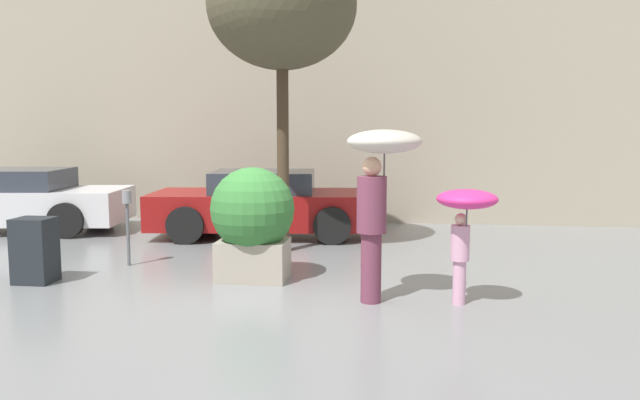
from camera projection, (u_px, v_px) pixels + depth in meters
name	position (u px, v px, depth m)	size (l,w,h in m)	color
ground_plane	(251.00, 295.00, 7.96)	(40.00, 40.00, 0.00)	slate
building_facade	(318.00, 89.00, 14.01)	(18.00, 0.30, 6.00)	#9E937F
planter_box	(253.00, 219.00, 8.69)	(1.17, 1.17, 1.59)	#9E9384
person_adult	(379.00, 175.00, 7.50)	(0.90, 0.90, 2.11)	brown
person_child	(465.00, 213.00, 7.36)	(0.72, 0.72, 1.41)	#D199B7
parked_car_near	(264.00, 205.00, 12.30)	(4.52, 2.41, 1.28)	maroon
parked_car_far	(18.00, 201.00, 12.90)	(4.57, 2.49, 1.28)	silver
street_tree	(282.00, 7.00, 10.30)	(2.49, 2.49, 5.20)	#423323
parking_meter	(127.00, 211.00, 9.58)	(0.14, 0.14, 1.17)	#595B60
newspaper_box	(35.00, 250.00, 8.57)	(0.50, 0.44, 0.90)	#1E2328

